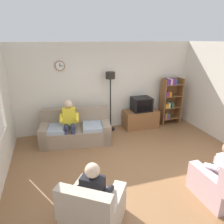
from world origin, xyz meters
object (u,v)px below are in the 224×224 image
armchair_near_bookshelf (222,184)px  person_in_right_armchair (221,167)px  armchair_near_window (94,211)px  person_in_left_armchair (95,190)px  tv_stand (140,119)px  person_on_couch (69,120)px  floor_lamp (110,85)px  tv (141,104)px  bookshelf (169,100)px  couch (76,131)px

armchair_near_bookshelf → person_in_right_armchair: bearing=90.9°
armchair_near_window → person_in_left_armchair: 0.33m
tv_stand → person_on_couch: (-2.33, -0.49, 0.41)m
armchair_near_window → person_in_right_armchair: 2.37m
tv_stand → person_in_right_armchair: size_ratio=0.98×
floor_lamp → person_in_left_armchair: floor_lamp is taller
tv_stand → armchair_near_window: 4.05m
armchair_near_bookshelf → person_in_left_armchair: person_in_left_armchair is taller
armchair_near_window → person_in_left_armchair: (0.05, 0.07, 0.32)m
armchair_near_window → armchair_near_bookshelf: (2.35, -0.08, 0.00)m
tv → bookshelf: bearing=5.0°
person_in_right_armchair → person_on_couch: bearing=130.0°
couch → floor_lamp: (1.17, 0.48, 1.14)m
armchair_near_bookshelf → tv: bearing=90.9°
couch → armchair_near_window: 2.96m
floor_lamp → armchair_near_window: bearing=-110.8°
tv_stand → person_in_left_armchair: size_ratio=0.98×
person_in_left_armchair → person_on_couch: bearing=91.7°
couch → floor_lamp: bearing=22.2°
tv_stand → armchair_near_window: armchair_near_window is taller
armchair_near_bookshelf → person_in_left_armchair: (-2.30, 0.16, 0.32)m
armchair_near_window → tv_stand: bearing=55.4°
tv_stand → tv: tv is taller
bookshelf → tv_stand: bearing=-176.3°
person_in_left_armchair → armchair_near_bookshelf: bearing=-3.9°
bookshelf → person_in_right_armchair: (-1.01, -3.40, -0.23)m
floor_lamp → tv_stand: bearing=-5.7°
tv_stand → bookshelf: size_ratio=0.70×
tv → armchair_near_window: bearing=-124.8°
bookshelf → person_in_left_armchair: bookshelf is taller
tv → tv_stand: bearing=90.0°
couch → tv_stand: 2.20m
bookshelf → person_on_couch: bookshelf is taller
couch → tv: bearing=9.3°
bookshelf → person_in_right_armchair: size_ratio=1.39×
tv → floor_lamp: 1.20m
person_in_right_armchair → person_in_left_armchair: bearing=178.3°
tv → person_in_right_armchair: (0.05, -3.31, -0.20)m
couch → person_in_right_armchair: size_ratio=1.79×
person_in_left_armchair → bookshelf: bearing=45.2°
bookshelf → person_on_couch: (-3.40, -0.56, -0.13)m
armchair_near_bookshelf → person_in_left_armchair: size_ratio=0.80×
tv_stand → armchair_near_bookshelf: size_ratio=1.22×
bookshelf → person_in_right_armchair: bearing=-106.6°
tv_stand → person_in_left_armchair: (-2.25, -3.26, 0.31)m
tv → armchair_near_bookshelf: (0.05, -3.40, -0.51)m
person_in_left_armchair → person_in_right_armchair: 2.30m
couch → floor_lamp: size_ratio=1.08×
tv_stand → person_on_couch: bearing=-168.2°
person_on_couch → floor_lamp: bearing=23.7°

